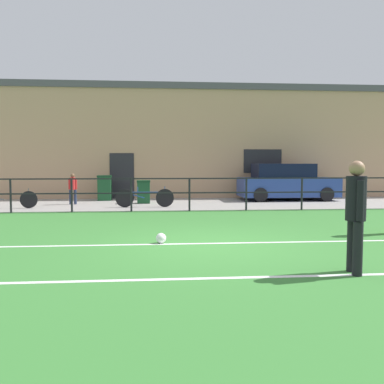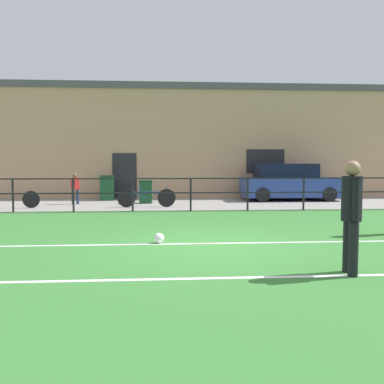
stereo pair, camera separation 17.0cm
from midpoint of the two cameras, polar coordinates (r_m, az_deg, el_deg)
name	(u,v)px [view 1 (the left image)]	position (r m, az deg, el deg)	size (l,w,h in m)	color
ground	(213,246)	(8.72, 2.26, -7.25)	(60.00, 44.00, 0.04)	#387A33
field_line_touchline	(212,243)	(8.84, 2.16, -6.96)	(36.00, 0.11, 0.00)	white
field_line_hash	(236,278)	(6.31, 5.15, -11.48)	(36.00, 0.11, 0.00)	white
pavement_strip	(185,204)	(17.10, -1.30, -1.58)	(48.00, 5.00, 0.02)	gray
perimeter_fence	(189,189)	(14.56, -0.68, 0.34)	(36.07, 0.07, 1.15)	black
clubhouse_facade	(179,142)	(20.74, -1.96, 6.80)	(28.00, 2.56, 5.35)	tan
player_goalkeeper	(356,210)	(6.77, 20.62, -2.29)	(0.30, 0.47, 1.71)	black
soccer_ball_match	(161,238)	(8.86, -4.77, -6.25)	(0.21, 0.21, 0.21)	white
spectator_child	(73,187)	(17.34, -16.12, 0.69)	(0.34, 0.22, 1.23)	#232D4C
parked_car_red	(286,183)	(19.05, 12.40, 1.22)	(4.23, 1.90, 1.60)	#28428E
bicycle_parked_0	(145,198)	(15.75, -6.73, -0.77)	(2.16, 0.04, 0.77)	black
bicycle_parked_2	(4,199)	(16.70, -24.37, -0.91)	(2.34, 0.04, 0.73)	black
trash_bin_0	(144,192)	(17.24, -6.85, 0.05)	(0.54, 0.46, 0.94)	#194C28
trash_bin_1	(105,188)	(18.81, -12.00, 0.57)	(0.60, 0.51, 1.10)	#194C28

